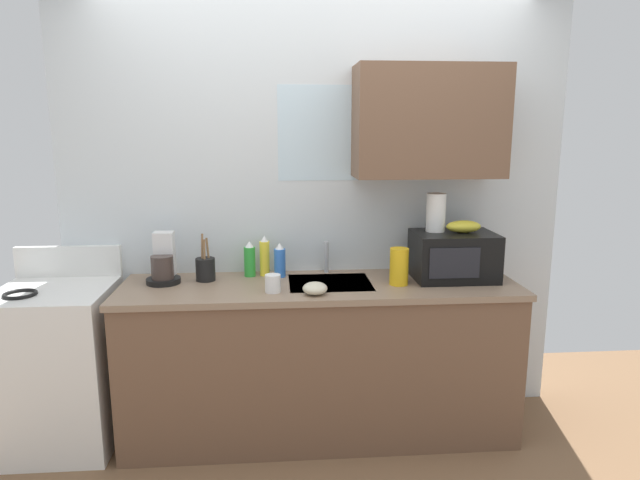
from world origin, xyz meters
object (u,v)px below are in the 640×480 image
object	(u,v)px
banana_bunch	(464,227)
dish_soap_bottle_yellow	(265,257)
utensil_crock	(205,269)
stove_range	(59,366)
cereal_canister	(399,267)
small_bowl	(315,288)
mug_white	(273,283)
coffee_maker	(164,264)
dish_soap_bottle_green	(250,260)
dish_soap_bottle_blue	(280,261)
paper_towel_roll	(436,212)
microwave	(454,256)

from	to	relation	value
banana_bunch	dish_soap_bottle_yellow	bearing A→B (deg)	172.20
banana_bunch	utensil_crock	world-z (taller)	banana_bunch
stove_range	utensil_crock	world-z (taller)	utensil_crock
cereal_canister	small_bowl	xyz separation A→B (m)	(-0.48, -0.15, -0.07)
stove_range	mug_white	distance (m)	1.30
stove_range	coffee_maker	bearing A→B (deg)	10.24
coffee_maker	cereal_canister	world-z (taller)	coffee_maker
dish_soap_bottle_green	dish_soap_bottle_blue	bearing A→B (deg)	-9.01
dish_soap_bottle_green	cereal_canister	bearing A→B (deg)	-16.51
banana_bunch	paper_towel_roll	world-z (taller)	paper_towel_roll
stove_range	banana_bunch	xyz separation A→B (m)	(2.28, 0.05, 0.75)
stove_range	cereal_canister	xyz separation A→B (m)	(1.89, -0.05, 0.55)
coffee_maker	utensil_crock	xyz separation A→B (m)	(0.23, 0.01, -0.04)
cereal_canister	coffee_maker	bearing A→B (deg)	173.12
cereal_canister	stove_range	bearing A→B (deg)	178.38
microwave	coffee_maker	size ratio (longest dim) A/B	1.64
microwave	paper_towel_roll	xyz separation A→B (m)	(-0.10, 0.05, 0.24)
dish_soap_bottle_blue	cereal_canister	xyz separation A→B (m)	(0.66, -0.22, 0.01)
dish_soap_bottle_blue	mug_white	size ratio (longest dim) A/B	2.12
stove_range	dish_soap_bottle_yellow	distance (m)	1.29
mug_white	small_bowl	xyz separation A→B (m)	(0.22, -0.06, -0.02)
mug_white	small_bowl	size ratio (longest dim) A/B	0.73
dish_soap_bottle_yellow	small_bowl	bearing A→B (deg)	-56.53
banana_bunch	coffee_maker	distance (m)	1.71
dish_soap_bottle_green	small_bowl	size ratio (longest dim) A/B	1.61
stove_range	coffee_maker	distance (m)	0.80
banana_bunch	cereal_canister	bearing A→B (deg)	-165.62
utensil_crock	small_bowl	bearing A→B (deg)	-27.93
mug_white	stove_range	bearing A→B (deg)	173.14
paper_towel_roll	mug_white	distance (m)	1.02
dish_soap_bottle_yellow	cereal_canister	bearing A→B (deg)	-18.91
dish_soap_bottle_green	coffee_maker	bearing A→B (deg)	-169.48
banana_bunch	small_bowl	xyz separation A→B (m)	(-0.87, -0.25, -0.27)
dish_soap_bottle_blue	utensil_crock	distance (m)	0.43
dish_soap_bottle_blue	small_bowl	distance (m)	0.42
stove_range	coffee_maker	world-z (taller)	coffee_maker
dish_soap_bottle_green	cereal_canister	size ratio (longest dim) A/B	1.01
stove_range	cereal_canister	bearing A→B (deg)	-1.62
banana_bunch	utensil_crock	xyz separation A→B (m)	(-1.47, 0.07, -0.24)
utensil_crock	mug_white	bearing A→B (deg)	-34.13
stove_range	dish_soap_bottle_blue	distance (m)	1.36
mug_white	microwave	bearing A→B (deg)	10.29
dish_soap_bottle_yellow	mug_white	distance (m)	0.36
paper_towel_roll	microwave	bearing A→B (deg)	-27.38
microwave	mug_white	bearing A→B (deg)	-169.71
paper_towel_roll	mug_white	world-z (taller)	paper_towel_roll
cereal_canister	mug_white	size ratio (longest dim) A/B	2.17
coffee_maker	dish_soap_bottle_blue	size ratio (longest dim) A/B	1.39
paper_towel_roll	dish_soap_bottle_green	distance (m)	1.11
utensil_crock	small_bowl	xyz separation A→B (m)	(0.60, -0.32, -0.04)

